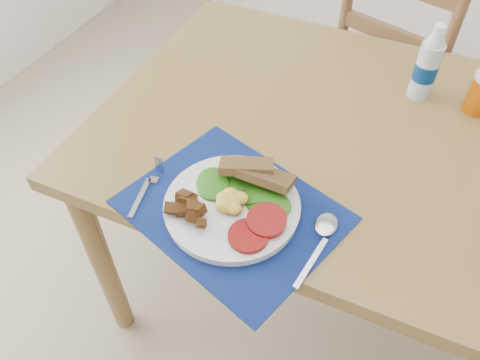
{
  "coord_description": "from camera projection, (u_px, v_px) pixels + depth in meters",
  "views": [
    {
      "loc": [
        0.02,
        -0.7,
        1.5
      ],
      "look_at": [
        -0.25,
        -0.11,
        0.8
      ],
      "focal_mm": 35.0,
      "sensor_mm": 36.0,
      "label": 1
    }
  ],
  "objects": [
    {
      "name": "spoon",
      "position": [
        322.0,
        236.0,
        0.92
      ],
      "size": [
        0.04,
        0.19,
        0.01
      ],
      "rotation": [
        0.0,
        0.0,
        -0.15
      ],
      "color": "#B2B5BA",
      "rests_on": "placemat"
    },
    {
      "name": "chair_far",
      "position": [
        398.0,
        59.0,
        1.67
      ],
      "size": [
        0.52,
        0.51,
        1.13
      ],
      "rotation": [
        0.0,
        0.0,
        2.82
      ],
      "color": "brown",
      "rests_on": "ground"
    },
    {
      "name": "breakfast_plate",
      "position": [
        229.0,
        204.0,
        0.95
      ],
      "size": [
        0.28,
        0.28,
        0.07
      ],
      "rotation": [
        0.0,
        0.0,
        0.22
      ],
      "color": "silver",
      "rests_on": "placemat"
    },
    {
      "name": "ground",
      "position": [
        321.0,
        345.0,
        1.54
      ],
      "size": [
        4.0,
        4.0,
        0.0
      ],
      "primitive_type": "plane",
      "color": "tan",
      "rests_on": "ground"
    },
    {
      "name": "table",
      "position": [
        379.0,
        164.0,
        1.17
      ],
      "size": [
        1.4,
        0.9,
        0.75
      ],
      "color": "brown",
      "rests_on": "ground"
    },
    {
      "name": "water_bottle",
      "position": [
        427.0,
        67.0,
        1.17
      ],
      "size": [
        0.06,
        0.06,
        0.2
      ],
      "color": "#ADBFCC",
      "rests_on": "table"
    },
    {
      "name": "placemat",
      "position": [
        232.0,
        210.0,
        0.97
      ],
      "size": [
        0.5,
        0.44,
        0.0
      ],
      "primitive_type": "cube",
      "rotation": [
        0.0,
        0.0,
        -0.33
      ],
      "color": "black",
      "rests_on": "table"
    },
    {
      "name": "fork",
      "position": [
        149.0,
        186.0,
        1.0
      ],
      "size": [
        0.03,
        0.16,
        0.0
      ],
      "rotation": [
        0.0,
        0.0,
        0.2
      ],
      "color": "#B2B5BA",
      "rests_on": "placemat"
    }
  ]
}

